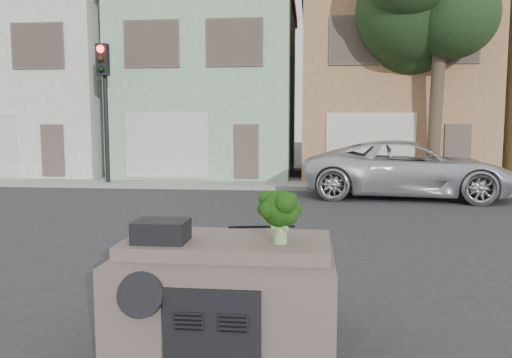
# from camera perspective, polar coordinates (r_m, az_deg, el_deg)

# --- Properties ---
(ground_plane) EXTENTS (120.00, 120.00, 0.00)m
(ground_plane) POSITION_cam_1_polar(r_m,az_deg,el_deg) (8.08, 0.44, -9.59)
(ground_plane) COLOR #303033
(ground_plane) RESTS_ON ground
(sidewalk) EXTENTS (40.00, 3.00, 0.15)m
(sidewalk) POSITION_cam_1_polar(r_m,az_deg,el_deg) (18.38, 3.67, -0.52)
(sidewalk) COLOR gray
(sidewalk) RESTS_ON ground
(townhouse_white) EXTENTS (7.20, 8.20, 7.55)m
(townhouse_white) POSITION_cam_1_polar(r_m,az_deg,el_deg) (25.22, -22.03, 9.26)
(townhouse_white) COLOR silver
(townhouse_white) RESTS_ON ground
(townhouse_mint) EXTENTS (7.20, 8.20, 7.55)m
(townhouse_mint) POSITION_cam_1_polar(r_m,az_deg,el_deg) (22.71, -4.82, 10.08)
(townhouse_mint) COLOR #95BE9E
(townhouse_mint) RESTS_ON ground
(townhouse_tan) EXTENTS (7.20, 8.20, 7.55)m
(townhouse_tan) POSITION_cam_1_polar(r_m,az_deg,el_deg) (22.54, 14.55, 9.94)
(townhouse_tan) COLOR #A67950
(townhouse_tan) RESTS_ON ground
(silver_pickup) EXTENTS (6.55, 3.55, 1.74)m
(silver_pickup) POSITION_cam_1_polar(r_m,az_deg,el_deg) (16.05, 16.90, -2.00)
(silver_pickup) COLOR silver
(silver_pickup) RESTS_ON ground
(traffic_signal) EXTENTS (0.40, 0.40, 5.10)m
(traffic_signal) POSITION_cam_1_polar(r_m,az_deg,el_deg) (18.72, -16.87, 6.94)
(traffic_signal) COLOR black
(traffic_signal) RESTS_ON ground
(tree_near) EXTENTS (4.40, 4.00, 8.50)m
(tree_near) POSITION_cam_1_polar(r_m,az_deg,el_deg) (18.17, 20.00, 12.25)
(tree_near) COLOR #1D3518
(tree_near) RESTS_ON ground
(car_dashboard) EXTENTS (2.00, 1.80, 1.12)m
(car_dashboard) POSITION_cam_1_polar(r_m,az_deg,el_deg) (5.07, -2.99, -12.59)
(car_dashboard) COLOR #65554D
(car_dashboard) RESTS_ON ground
(instrument_hump) EXTENTS (0.48, 0.38, 0.20)m
(instrument_hump) POSITION_cam_1_polar(r_m,az_deg,el_deg) (4.70, -10.76, -5.86)
(instrument_hump) COLOR black
(instrument_hump) RESTS_ON car_dashboard
(wiper_arm) EXTENTS (0.69, 0.15, 0.02)m
(wiper_arm) POSITION_cam_1_polar(r_m,az_deg,el_deg) (5.26, 0.67, -5.47)
(wiper_arm) COLOR black
(wiper_arm) RESTS_ON car_dashboard
(broccoli) EXTENTS (0.44, 0.44, 0.50)m
(broccoli) POSITION_cam_1_polar(r_m,az_deg,el_deg) (4.53, 2.80, -4.27)
(broccoli) COLOR #12320A
(broccoli) RESTS_ON car_dashboard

